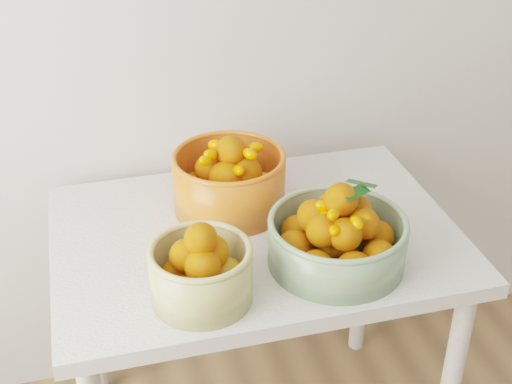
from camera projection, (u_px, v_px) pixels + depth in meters
table at (255, 262)px, 1.83m from camera, size 1.00×0.70×0.75m
bowl_cream at (201, 271)px, 1.52m from camera, size 0.26×0.26×0.19m
bowl_green at (337, 237)px, 1.63m from camera, size 0.43×0.43×0.21m
bowl_orange at (229, 180)px, 1.83m from camera, size 0.39×0.39×0.21m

